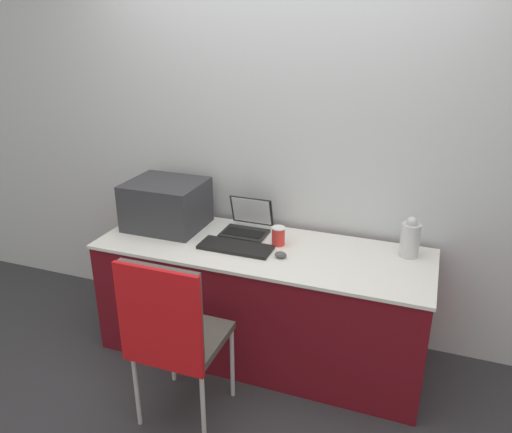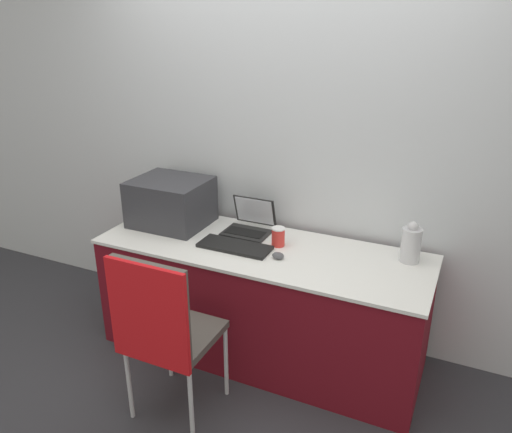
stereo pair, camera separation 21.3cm
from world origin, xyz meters
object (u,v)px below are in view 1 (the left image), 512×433
Objects in this scene: mouse at (281,255)px; chair at (170,328)px; printer at (166,203)px; metal_pitcher at (410,239)px; laptop_left at (247,225)px; coffee_cup at (278,236)px; external_keyboard at (235,247)px.

mouse is 0.77m from chair.
printer is 1.53m from metal_pitcher.
metal_pitcher is (1.00, 0.01, 0.06)m from laptop_left.
metal_pitcher is at bearing 8.93° from coffee_cup.
laptop_left is at bearing 95.72° from external_keyboard.
metal_pitcher is at bearing 15.03° from external_keyboard.
chair is (-1.03, -0.95, -0.24)m from metal_pitcher.
laptop_left is at bearing 87.76° from chair.
laptop_left is 0.42m from mouse.
chair is at bearing -108.85° from coffee_cup.
external_keyboard is 3.81× the size of coffee_cup.
printer is 1.02m from chair.
metal_pitcher is (1.52, 0.10, -0.06)m from printer.
metal_pitcher is 0.25× the size of chair.
laptop_left is 2.46× the size of coffee_cup.
external_keyboard is at bearing -164.97° from metal_pitcher.
mouse is at bearing -157.59° from metal_pitcher.
external_keyboard is 0.29m from mouse.
printer is at bearing 120.03° from chair.
laptop_left is 0.96m from chair.
metal_pitcher is (0.68, 0.28, 0.09)m from mouse.
printer is 6.79× the size of mouse.
coffee_cup is at bearing 32.92° from external_keyboard.
coffee_cup is at bearing 112.42° from mouse.
printer is 4.16× the size of coffee_cup.
coffee_cup is at bearing 71.15° from chair.
mouse reaches higher than external_keyboard.
external_keyboard is at bearing 175.84° from mouse.
chair reaches higher than mouse.
external_keyboard is (0.03, -0.25, -0.04)m from laptop_left.
chair is (-0.04, -0.94, -0.18)m from laptop_left.
coffee_cup is 0.76m from metal_pitcher.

